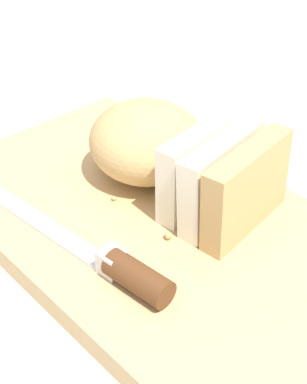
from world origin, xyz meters
name	(u,v)px	position (x,y,z in m)	size (l,w,h in m)	color
ground_plane	(154,236)	(0.00, 0.00, 0.00)	(3.00, 3.00, 0.00)	beige
cutting_board	(154,227)	(0.00, 0.00, 0.01)	(0.47, 0.27, 0.03)	tan
bread_loaf	(172,153)	(-0.02, 0.05, 0.07)	(0.21, 0.13, 0.08)	tan
bread_knife	(111,263)	(0.03, -0.08, 0.04)	(0.27, 0.04, 0.03)	silver
crumb_near_knife	(168,236)	(0.03, -0.01, 0.03)	(0.01, 0.01, 0.01)	tan
crumb_near_loaf	(114,198)	(-0.05, -0.01, 0.03)	(0.00, 0.00, 0.00)	tan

